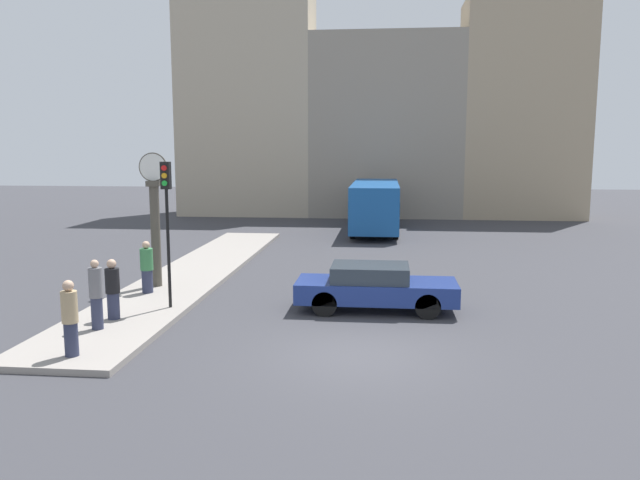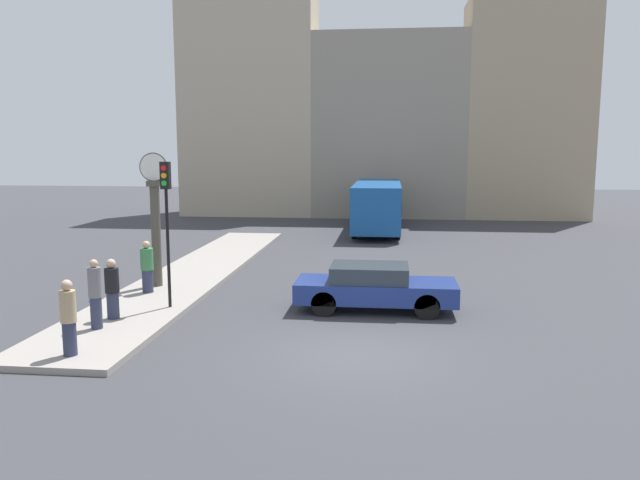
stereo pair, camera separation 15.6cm
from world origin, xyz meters
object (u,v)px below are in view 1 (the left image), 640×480
bus_distant (375,204)px  pedestrian_green_hoodie (147,267)px  traffic_light_near (167,205)px  pedestrian_tan_coat (70,318)px  sedan_car (375,287)px  pedestrian_black_jacket (113,289)px  street_clock (155,220)px  pedestrian_grey_jacket (96,294)px

bus_distant → pedestrian_green_hoodie: (-6.87, -16.54, -0.61)m
bus_distant → traffic_light_near: size_ratio=2.30×
bus_distant → pedestrian_tan_coat: 23.40m
sedan_car → pedestrian_black_jacket: 7.24m
bus_distant → sedan_car: bearing=-89.1°
bus_distant → pedestrian_green_hoodie: bus_distant is taller
traffic_light_near → pedestrian_black_jacket: (-1.08, -1.35, -2.14)m
bus_distant → pedestrian_tan_coat: size_ratio=5.61×
street_clock → pedestrian_green_hoodie: (0.04, -0.97, -1.38)m
pedestrian_grey_jacket → street_clock: bearing=93.4°
sedan_car → traffic_light_near: (-5.82, -0.84, 2.40)m
street_clock → sedan_car: bearing=-14.2°
sedan_car → pedestrian_grey_jacket: pedestrian_grey_jacket is taller
pedestrian_grey_jacket → sedan_car: bearing=24.4°
pedestrian_green_hoodie → pedestrian_tan_coat: pedestrian_tan_coat is taller
bus_distant → pedestrian_grey_jacket: bus_distant is taller
street_clock → pedestrian_grey_jacket: bearing=-86.6°
traffic_light_near → street_clock: street_clock is taller
pedestrian_green_hoodie → pedestrian_grey_jacket: pedestrian_grey_jacket is taller
pedestrian_tan_coat → pedestrian_black_jacket: size_ratio=1.05×
pedestrian_green_hoodie → pedestrian_grey_jacket: 3.99m
sedan_car → bus_distant: 17.41m
sedan_car → pedestrian_tan_coat: bearing=-141.7°
traffic_light_near → pedestrian_black_jacket: size_ratio=2.56×
bus_distant → pedestrian_tan_coat: bus_distant is taller
bus_distant → street_clock: 17.05m
pedestrian_black_jacket → pedestrian_grey_jacket: bearing=-90.2°
pedestrian_tan_coat → street_clock: bearing=95.4°
bus_distant → pedestrian_grey_jacket: size_ratio=5.36×
sedan_car → street_clock: 7.59m
street_clock → pedestrian_black_jacket: (0.29, -4.01, -1.38)m
sedan_car → traffic_light_near: 6.35m
pedestrian_black_jacket → pedestrian_grey_jacket: (-0.00, -0.95, 0.09)m
pedestrian_green_hoodie → pedestrian_grey_jacket: size_ratio=0.93×
pedestrian_black_jacket → pedestrian_tan_coat: bearing=-82.9°
traffic_light_near → pedestrian_black_jacket: 2.75m
bus_distant → street_clock: bearing=-113.9°
pedestrian_black_jacket → pedestrian_green_hoodie: bearing=94.7°
traffic_light_near → pedestrian_grey_jacket: bearing=-115.2°
traffic_light_near → pedestrian_tan_coat: (-0.71, -4.31, -2.09)m
pedestrian_green_hoodie → traffic_light_near: bearing=-51.8°
pedestrian_green_hoodie → pedestrian_black_jacket: 3.05m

